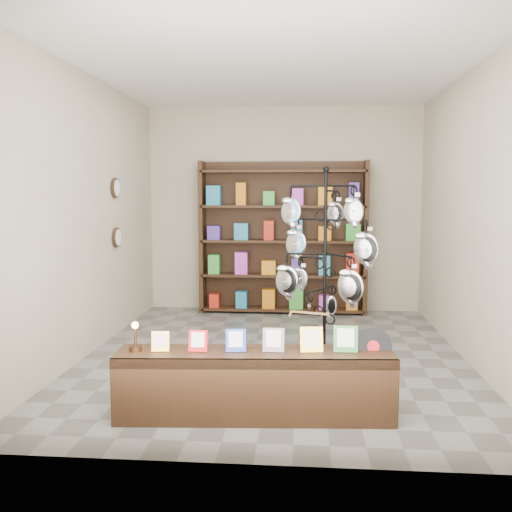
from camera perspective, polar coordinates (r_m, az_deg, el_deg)
The scene contains 6 objects.
ground at distance 6.22m, azimuth 1.83°, elevation -9.90°, with size 5.00×5.00×0.00m, color slate.
room_envelope at distance 5.97m, azimuth 1.89°, elevation 7.41°, with size 5.00×5.00×5.00m.
display_tree at distance 5.53m, azimuth 6.92°, elevation 0.21°, with size 1.09×1.09×1.99m.
front_shelf at distance 4.51m, azimuth -0.13°, elevation -12.69°, with size 2.15×0.58×0.75m.
back_shelving at distance 8.30m, azimuth 2.71°, elevation 1.38°, with size 2.42×0.36×2.20m.
wall_clocks at distance 7.14m, azimuth -13.79°, elevation 4.22°, with size 0.03×0.24×0.84m.
Camera 1 is at (0.32, -5.97, 1.72)m, focal length 40.00 mm.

